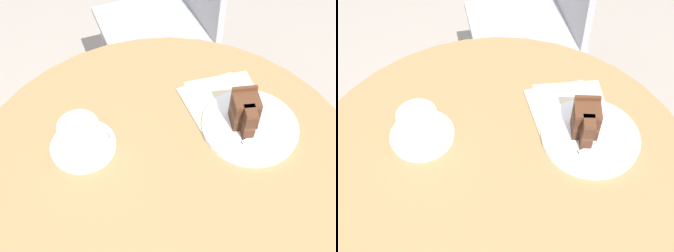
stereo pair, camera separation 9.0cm
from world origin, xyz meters
The scene contains 9 objects.
cafe_table centered at (0.00, 0.00, 0.60)m, with size 0.86×0.86×0.71m.
saucer centered at (-0.18, 0.06, 0.71)m, with size 0.14×0.14×0.01m.
coffee_cup centered at (-0.18, 0.06, 0.75)m, with size 0.12×0.09×0.07m.
teaspoon centered at (-0.22, 0.09, 0.72)m, with size 0.03×0.11×0.00m.
cake_plate centered at (0.18, 0.12, 0.71)m, with size 0.22×0.22×0.01m.
cake_slice centered at (0.17, 0.12, 0.76)m, with size 0.06×0.08×0.09m.
fork centered at (0.17, 0.07, 0.72)m, with size 0.12×0.09×0.00m.
napkin centered at (0.13, 0.20, 0.71)m, with size 0.22×0.20×0.00m.
cafe_chair centered at (0.02, 0.81, 0.54)m, with size 0.49×0.49×0.91m.
Camera 1 is at (0.01, -0.47, 1.45)m, focal length 45.00 mm.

